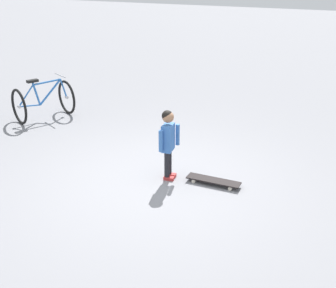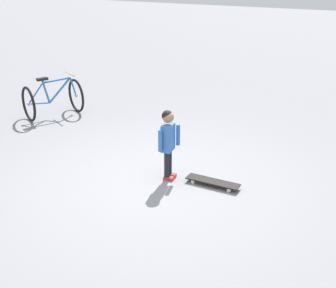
{
  "view_description": "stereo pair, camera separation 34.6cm",
  "coord_description": "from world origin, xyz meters",
  "views": [
    {
      "loc": [
        -2.44,
        5.3,
        3.06
      ],
      "look_at": [
        -0.13,
        -0.25,
        0.55
      ],
      "focal_mm": 48.04,
      "sensor_mm": 36.0,
      "label": 1
    },
    {
      "loc": [
        -2.75,
        5.16,
        3.06
      ],
      "look_at": [
        -0.13,
        -0.25,
        0.55
      ],
      "focal_mm": 48.04,
      "sensor_mm": 36.0,
      "label": 2
    }
  ],
  "objects": [
    {
      "name": "skateboard",
      "position": [
        -0.82,
        -0.31,
        0.06
      ],
      "size": [
        0.8,
        0.22,
        0.07
      ],
      "color": "black",
      "rests_on": "ground"
    },
    {
      "name": "ground_plane",
      "position": [
        0.0,
        0.0,
        0.0
      ],
      "size": [
        50.0,
        50.0,
        0.0
      ],
      "primitive_type": "plane",
      "color": "gray"
    },
    {
      "name": "bicycle_near",
      "position": [
        3.22,
        -1.75,
        0.38
      ],
      "size": [
        1.14,
        1.28,
        0.85
      ],
      "color": "black",
      "rests_on": "ground"
    },
    {
      "name": "child_person",
      "position": [
        -0.13,
        -0.25,
        0.66
      ],
      "size": [
        0.21,
        0.38,
        1.06
      ],
      "color": "black",
      "rests_on": "ground"
    }
  ]
}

